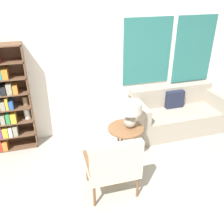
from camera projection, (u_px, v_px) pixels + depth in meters
ground_plane at (136, 204)px, 3.32m from camera, size 14.00×14.00×0.00m
wall_back at (100, 62)px, 4.42m from camera, size 6.40×0.08×2.70m
bookshelf at (2, 100)px, 4.04m from camera, size 0.76×0.30×1.81m
armchair at (114, 164)px, 3.24m from camera, size 0.69×0.59×0.92m
couch at (175, 114)px, 4.91m from camera, size 1.71×0.81×0.81m
side_table at (126, 131)px, 3.99m from camera, size 0.57×0.57×0.57m
table_lamp at (130, 111)px, 3.85m from camera, size 0.35×0.35×0.43m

